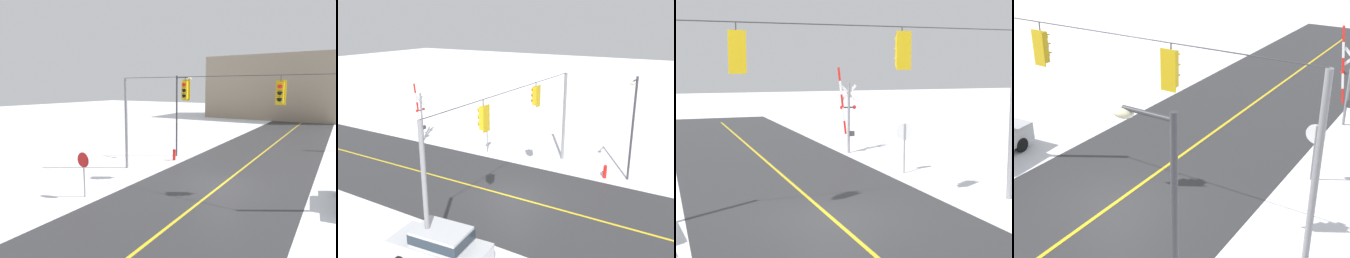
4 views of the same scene
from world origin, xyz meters
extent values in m
plane|color=white|center=(0.00, 0.00, 0.00)|extent=(160.00, 160.00, 0.00)
cube|color=#303033|center=(0.00, 6.00, 0.00)|extent=(9.00, 80.00, 0.01)
cube|color=gold|center=(0.00, 6.00, 0.01)|extent=(0.14, 72.00, 0.01)
cylinder|color=gray|center=(-7.00, 0.00, 3.10)|extent=(0.20, 0.20, 6.20)
cylinder|color=#38383D|center=(0.00, 0.00, 6.20)|extent=(14.00, 0.04, 0.04)
cylinder|color=#38383D|center=(-2.46, 0.00, 6.08)|extent=(0.04, 0.04, 0.23)
cube|color=gold|center=(-2.46, 0.00, 5.43)|extent=(0.34, 0.28, 1.08)
cube|color=gold|center=(-2.46, 0.16, 5.43)|extent=(0.52, 0.03, 1.26)
sphere|color=red|center=(-2.46, -0.15, 5.75)|extent=(0.24, 0.24, 0.24)
cube|color=gold|center=(-2.46, -0.22, 5.83)|extent=(0.26, 0.16, 0.03)
sphere|color=black|center=(-2.46, -0.15, 5.43)|extent=(0.24, 0.24, 0.24)
cube|color=gold|center=(-2.46, -0.22, 5.51)|extent=(0.26, 0.16, 0.03)
sphere|color=black|center=(-2.46, -0.15, 5.11)|extent=(0.24, 0.24, 0.24)
cube|color=gold|center=(-2.46, -0.22, 5.19)|extent=(0.26, 0.16, 0.03)
cylinder|color=#38383D|center=(2.93, 0.00, 6.03)|extent=(0.04, 0.04, 0.33)
cube|color=gold|center=(2.93, 0.00, 5.33)|extent=(0.34, 0.28, 1.08)
cube|color=gold|center=(2.93, 0.16, 5.33)|extent=(0.52, 0.03, 1.26)
sphere|color=red|center=(2.93, -0.15, 5.65)|extent=(0.24, 0.24, 0.24)
cube|color=gold|center=(2.93, -0.22, 5.73)|extent=(0.26, 0.16, 0.03)
sphere|color=black|center=(2.93, -0.15, 5.33)|extent=(0.24, 0.24, 0.24)
cube|color=gold|center=(2.93, -0.22, 5.41)|extent=(0.26, 0.16, 0.03)
sphere|color=black|center=(2.93, -0.15, 5.01)|extent=(0.24, 0.24, 0.24)
cube|color=gold|center=(2.93, -0.22, 5.09)|extent=(0.26, 0.16, 0.03)
cylinder|color=gray|center=(-5.39, -5.41, 1.15)|extent=(0.07, 0.07, 2.30)
cylinder|color=#B71414|center=(-5.39, -5.45, 1.95)|extent=(0.76, 0.03, 0.76)
cylinder|color=white|center=(-5.39, -5.43, 1.95)|extent=(0.80, 0.02, 0.80)
cylinder|color=#38383D|center=(-5.80, 4.90, 3.25)|extent=(0.14, 0.14, 6.50)
cylinder|color=#38383D|center=(-5.25, 4.90, 6.35)|extent=(1.10, 0.09, 0.09)
ellipsoid|color=beige|center=(-4.70, 4.90, 6.25)|extent=(0.44, 0.28, 0.22)
cylinder|color=red|center=(-5.28, 3.60, 0.35)|extent=(0.22, 0.22, 0.70)
sphere|color=red|center=(-5.28, 3.60, 0.76)|extent=(0.24, 0.24, 0.24)
cylinder|color=red|center=(-5.28, 3.46, 0.39)|extent=(0.09, 0.10, 0.09)
cube|color=gray|center=(-5.66, 40.85, 5.53)|extent=(22.12, 11.79, 11.06)
camera|label=1|loc=(5.79, -15.59, 5.61)|focal=31.40mm
camera|label=2|loc=(16.52, 9.34, 9.74)|focal=39.62mm
camera|label=3|loc=(5.15, 15.13, 4.92)|focal=54.08mm
camera|label=4|loc=(-9.92, 11.08, 9.53)|focal=51.08mm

